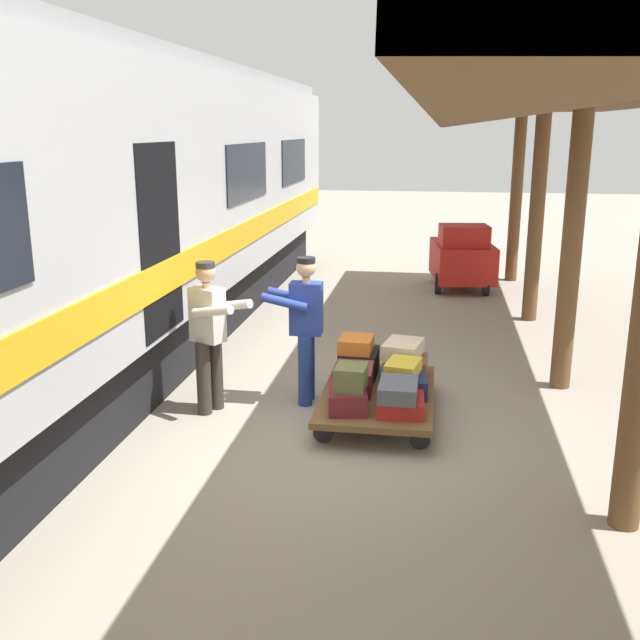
{
  "coord_description": "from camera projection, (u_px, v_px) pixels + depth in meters",
  "views": [
    {
      "loc": [
        -0.64,
        7.17,
        3.09
      ],
      "look_at": [
        0.52,
        -0.04,
        1.15
      ],
      "focal_mm": 40.7,
      "sensor_mm": 36.0,
      "label": 1
    }
  ],
  "objects": [
    {
      "name": "suitcase_orange_carryall",
      "position": [
        356.0,
        344.0,
        8.43
      ],
      "size": [
        0.39,
        0.46,
        0.17
      ],
      "primitive_type": "cube",
      "rotation": [
        0.0,
        0.0,
        -0.04
      ],
      "color": "#CC6B23",
      "rests_on": "suitcase_black_hardshell"
    },
    {
      "name": "suitcase_slate_roller",
      "position": [
        398.0,
        390.0,
        7.34
      ],
      "size": [
        0.39,
        0.55,
        0.17
      ],
      "primitive_type": "cube",
      "rotation": [
        0.0,
        0.0,
        -0.01
      ],
      "color": "#4C515B",
      "rests_on": "suitcase_red_plastic"
    },
    {
      "name": "platform_canopy",
      "position": [
        611.0,
        107.0,
        6.56
      ],
      "size": [
        3.2,
        17.17,
        3.56
      ],
      "color": "brown",
      "rests_on": "ground_plane"
    },
    {
      "name": "suitcase_yellow_case",
      "position": [
        403.0,
        368.0,
        7.87
      ],
      "size": [
        0.41,
        0.51,
        0.15
      ],
      "primitive_type": "cube",
      "rotation": [
        0.0,
        0.0,
        -0.18
      ],
      "color": "gold",
      "rests_on": "suitcase_navy_fabric"
    },
    {
      "name": "suitcase_black_hardshell",
      "position": [
        359.0,
        362.0,
        8.51
      ],
      "size": [
        0.44,
        0.57,
        0.29
      ],
      "primitive_type": "cube",
      "rotation": [
        0.0,
        0.0,
        -0.02
      ],
      "color": "black",
      "rests_on": "luggage_cart"
    },
    {
      "name": "train_car",
      "position": [
        27.0,
        227.0,
        7.78
      ],
      "size": [
        3.02,
        20.63,
        4.0
      ],
      "color": "#B7BABF",
      "rests_on": "ground_plane"
    },
    {
      "name": "suitcase_brown_leather",
      "position": [
        406.0,
        367.0,
        8.43
      ],
      "size": [
        0.5,
        0.51,
        0.24
      ],
      "primitive_type": "cube",
      "rotation": [
        0.0,
        0.0,
        -0.03
      ],
      "color": "brown",
      "rests_on": "luggage_cart"
    },
    {
      "name": "suitcase_red_plastic",
      "position": [
        400.0,
        405.0,
        7.39
      ],
      "size": [
        0.5,
        0.54,
        0.16
      ],
      "primitive_type": "cube",
      "rotation": [
        0.0,
        0.0,
        0.05
      ],
      "color": "#AD231E",
      "rests_on": "luggage_cart"
    },
    {
      "name": "suitcase_cream_canvas",
      "position": [
        403.0,
        349.0,
        8.41
      ],
      "size": [
        0.49,
        0.6,
        0.18
      ],
      "primitive_type": "cube",
      "rotation": [
        0.0,
        0.0,
        -0.18
      ],
      "color": "beige",
      "rests_on": "suitcase_brown_leather"
    },
    {
      "name": "suitcase_burgundy_valise",
      "position": [
        354.0,
        379.0,
        7.99
      ],
      "size": [
        0.43,
        0.59,
        0.28
      ],
      "primitive_type": "cube",
      "rotation": [
        0.0,
        0.0,
        0.03
      ],
      "color": "maroon",
      "rests_on": "luggage_cart"
    },
    {
      "name": "porter_by_door",
      "position": [
        209.0,
        332.0,
        7.94
      ],
      "size": [
        0.74,
        0.6,
        1.7
      ],
      "color": "#332D28",
      "rests_on": "ground_plane"
    },
    {
      "name": "suitcase_olive_duffel",
      "position": [
        351.0,
        378.0,
        7.38
      ],
      "size": [
        0.32,
        0.38,
        0.25
      ],
      "primitive_type": "cube",
      "rotation": [
        0.0,
        0.0,
        -0.05
      ],
      "color": "brown",
      "rests_on": "suitcase_maroon_trunk"
    },
    {
      "name": "suitcase_maroon_trunk",
      "position": [
        348.0,
        399.0,
        7.47
      ],
      "size": [
        0.46,
        0.6,
        0.23
      ],
      "primitive_type": "cube",
      "rotation": [
        0.0,
        0.0,
        0.15
      ],
      "color": "maroon",
      "rests_on": "luggage_cart"
    },
    {
      "name": "ground_plane",
      "position": [
        367.0,
        427.0,
        7.74
      ],
      "size": [
        60.0,
        60.0,
        0.0
      ],
      "primitive_type": "plane",
      "color": "gray"
    },
    {
      "name": "suitcase_navy_fabric",
      "position": [
        403.0,
        384.0,
        7.91
      ],
      "size": [
        0.54,
        0.58,
        0.21
      ],
      "primitive_type": "cube",
      "rotation": [
        0.0,
        0.0,
        0.09
      ],
      "color": "navy",
      "rests_on": "luggage_cart"
    },
    {
      "name": "porter_in_overalls",
      "position": [
        305.0,
        325.0,
        8.23
      ],
      "size": [
        0.67,
        0.42,
        1.7
      ],
      "color": "navy",
      "rests_on": "ground_plane"
    },
    {
      "name": "luggage_cart",
      "position": [
        378.0,
        395.0,
        7.99
      ],
      "size": [
        1.21,
        1.99,
        0.28
      ],
      "color": "brown",
      "rests_on": "ground_plane"
    },
    {
      "name": "baggage_tug",
      "position": [
        462.0,
        257.0,
        14.23
      ],
      "size": [
        1.31,
        1.83,
        1.3
      ],
      "color": "#B21E19",
      "rests_on": "ground_plane"
    }
  ]
}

